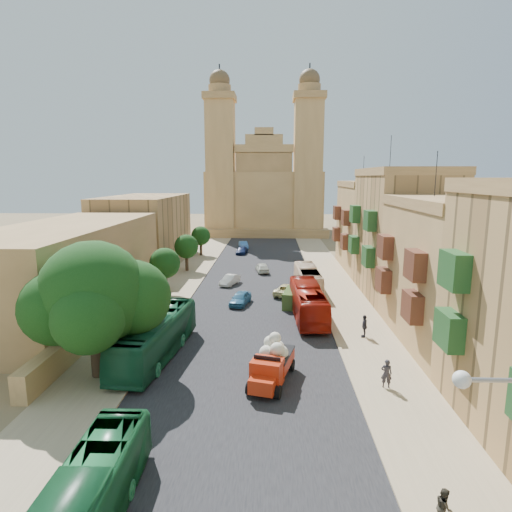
# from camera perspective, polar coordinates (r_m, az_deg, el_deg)

# --- Properties ---
(ground) EXTENTS (260.00, 260.00, 0.00)m
(ground) POSITION_cam_1_polar(r_m,az_deg,el_deg) (25.34, -2.33, -19.94)
(ground) COLOR brown
(road_surface) EXTENTS (14.00, 140.00, 0.01)m
(road_surface) POSITION_cam_1_polar(r_m,az_deg,el_deg) (53.38, 0.16, -3.44)
(road_surface) COLOR black
(road_surface) RESTS_ON ground
(sidewalk_east) EXTENTS (5.00, 140.00, 0.01)m
(sidewalk_east) POSITION_cam_1_polar(r_m,az_deg,el_deg) (53.91, 10.32, -3.48)
(sidewalk_east) COLOR #9E8968
(sidewalk_east) RESTS_ON ground
(sidewalk_west) EXTENTS (5.00, 140.00, 0.01)m
(sidewalk_west) POSITION_cam_1_polar(r_m,az_deg,el_deg) (54.53, -9.88, -3.30)
(sidewalk_west) COLOR #9E8968
(sidewalk_west) RESTS_ON ground
(kerb_east) EXTENTS (0.25, 140.00, 0.12)m
(kerb_east) POSITION_cam_1_polar(r_m,az_deg,el_deg) (53.59, 7.67, -3.42)
(kerb_east) COLOR #9E8968
(kerb_east) RESTS_ON ground
(kerb_west) EXTENTS (0.25, 140.00, 0.12)m
(kerb_west) POSITION_cam_1_polar(r_m,az_deg,el_deg) (54.06, -7.29, -3.29)
(kerb_west) COLOR #9E8968
(kerb_west) RESTS_ON ground
(townhouse_b) EXTENTS (9.00, 14.00, 14.90)m
(townhouse_b) POSITION_cam_1_polar(r_m,az_deg,el_deg) (36.43, 24.98, -1.88)
(townhouse_b) COLOR #A9804C
(townhouse_b) RESTS_ON ground
(townhouse_c) EXTENTS (9.00, 14.00, 17.40)m
(townhouse_c) POSITION_cam_1_polar(r_m,az_deg,el_deg) (49.24, 18.87, 2.99)
(townhouse_c) COLOR tan
(townhouse_c) RESTS_ON ground
(townhouse_d) EXTENTS (9.00, 14.00, 15.90)m
(townhouse_d) POSITION_cam_1_polar(r_m,az_deg,el_deg) (62.77, 15.20, 3.99)
(townhouse_d) COLOR #A9804C
(townhouse_d) RESTS_ON ground
(west_wall) EXTENTS (1.00, 40.00, 1.80)m
(west_wall) POSITION_cam_1_polar(r_m,az_deg,el_deg) (45.74, -16.20, -5.08)
(west_wall) COLOR #A9804C
(west_wall) RESTS_ON ground
(west_building_low) EXTENTS (10.00, 28.00, 8.40)m
(west_building_low) POSITION_cam_1_polar(r_m,az_deg,el_deg) (45.26, -23.84, -1.43)
(west_building_low) COLOR olive
(west_building_low) RESTS_ON ground
(west_building_mid) EXTENTS (10.00, 22.00, 10.00)m
(west_building_mid) POSITION_cam_1_polar(r_m,az_deg,el_deg) (69.14, -14.53, 3.62)
(west_building_mid) COLOR tan
(west_building_mid) RESTS_ON ground
(church) EXTENTS (28.00, 22.50, 36.30)m
(church) POSITION_cam_1_polar(r_m,az_deg,el_deg) (100.47, 1.13, 8.56)
(church) COLOR #A9804C
(church) RESTS_ON ground
(ficus_tree) EXTENTS (8.95, 8.23, 8.95)m
(ficus_tree) POSITION_cam_1_polar(r_m,az_deg,el_deg) (29.11, -20.67, -5.22)
(ficus_tree) COLOR #34251A
(ficus_tree) RESTS_ON ground
(street_tree_a) EXTENTS (2.77, 2.77, 4.25)m
(street_tree_a) POSITION_cam_1_polar(r_m,az_deg,el_deg) (37.15, -16.52, -5.58)
(street_tree_a) COLOR #34251A
(street_tree_a) RESTS_ON ground
(street_tree_b) EXTENTS (3.38, 3.38, 5.20)m
(street_tree_b) POSITION_cam_1_polar(r_m,az_deg,el_deg) (48.19, -12.06, -0.96)
(street_tree_b) COLOR #34251A
(street_tree_b) RESTS_ON ground
(street_tree_c) EXTENTS (3.31, 3.31, 5.09)m
(street_tree_c) POSITION_cam_1_polar(r_m,az_deg,el_deg) (59.72, -9.27, 1.24)
(street_tree_c) COLOR #34251A
(street_tree_c) RESTS_ON ground
(street_tree_d) EXTENTS (3.17, 3.17, 4.88)m
(street_tree_d) POSITION_cam_1_polar(r_m,az_deg,el_deg) (71.42, -7.39, 2.67)
(street_tree_d) COLOR #34251A
(street_tree_d) RESTS_ON ground
(streetlamp) EXTENTS (2.11, 0.44, 8.22)m
(streetlamp) POSITION_cam_1_polar(r_m,az_deg,el_deg) (13.75, 30.30, -24.74)
(streetlamp) COLOR gray
(streetlamp) RESTS_ON ground
(red_truck) EXTENTS (3.17, 5.47, 3.03)m
(red_truck) POSITION_cam_1_polar(r_m,az_deg,el_deg) (27.80, 2.12, -13.96)
(red_truck) COLOR red
(red_truck) RESTS_ON ground
(olive_pickup) EXTENTS (2.40, 4.19, 1.63)m
(olive_pickup) POSITION_cam_1_polar(r_m,az_deg,el_deg) (43.54, 5.00, -5.62)
(olive_pickup) COLOR #395520
(olive_pickup) RESTS_ON ground
(bus_green_south) EXTENTS (2.32, 9.53, 2.65)m
(bus_green_south) POSITION_cam_1_polar(r_m,az_deg,el_deg) (18.69, -21.85, -28.32)
(bus_green_south) COLOR #175C30
(bus_green_south) RESTS_ON ground
(bus_green_north) EXTENTS (3.85, 11.61, 3.17)m
(bus_green_north) POSITION_cam_1_polar(r_m,az_deg,el_deg) (32.01, -13.22, -10.38)
(bus_green_north) COLOR #165332
(bus_green_north) RESTS_ON ground
(bus_red_east) EXTENTS (2.95, 10.94, 3.02)m
(bus_red_east) POSITION_cam_1_polar(r_m,az_deg,el_deg) (39.99, 6.92, -6.05)
(bus_red_east) COLOR #9C170A
(bus_red_east) RESTS_ON ground
(bus_cream_east) EXTENTS (2.67, 9.94, 2.75)m
(bus_cream_east) POSITION_cam_1_polar(r_m,az_deg,el_deg) (49.47, 6.91, -3.01)
(bus_cream_east) COLOR #FFDEBD
(bus_cream_east) RESTS_ON ground
(car_blue_a) EXTENTS (2.39, 4.13, 1.32)m
(car_blue_a) POSITION_cam_1_polar(r_m,az_deg,el_deg) (43.82, -2.10, -5.67)
(car_blue_a) COLOR teal
(car_blue_a) RESTS_ON ground
(car_white_a) EXTENTS (2.42, 3.86, 1.20)m
(car_white_a) POSITION_cam_1_polar(r_m,az_deg,el_deg) (51.83, -3.49, -3.21)
(car_white_a) COLOR silver
(car_white_a) RESTS_ON ground
(car_cream) EXTENTS (3.58, 4.91, 1.24)m
(car_cream) POSITION_cam_1_polar(r_m,az_deg,el_deg) (47.40, 4.23, -4.49)
(car_cream) COLOR beige
(car_cream) RESTS_ON ground
(car_dkblue) EXTENTS (2.00, 4.09, 1.15)m
(car_dkblue) POSITION_cam_1_polar(r_m,az_deg,el_deg) (72.62, -1.90, 0.73)
(car_dkblue) COLOR #0E1C48
(car_dkblue) RESTS_ON ground
(car_white_b) EXTENTS (2.15, 4.07, 1.32)m
(car_white_b) POSITION_cam_1_polar(r_m,az_deg,el_deg) (58.46, 0.83, -1.56)
(car_white_b) COLOR silver
(car_white_b) RESTS_ON ground
(car_blue_b) EXTENTS (2.08, 4.05, 1.27)m
(car_blue_b) POSITION_cam_1_polar(r_m,az_deg,el_deg) (78.20, -1.68, 1.48)
(car_blue_b) COLOR #4380D0
(car_blue_b) RESTS_ON ground
(pedestrian_a) EXTENTS (0.74, 0.55, 1.84)m
(pedestrian_a) POSITION_cam_1_polar(r_m,az_deg,el_deg) (28.44, 16.99, -14.76)
(pedestrian_a) COLOR #2C2930
(pedestrian_a) RESTS_ON ground
(pedestrian_b) EXTENTS (0.68, 0.81, 1.50)m
(pedestrian_b) POSITION_cam_1_polar(r_m,az_deg,el_deg) (19.71, 23.78, -28.28)
(pedestrian_b) COLOR #302B22
(pedestrian_b) RESTS_ON ground
(pedestrian_c) EXTENTS (0.71, 1.18, 1.88)m
(pedestrian_c) POSITION_cam_1_polar(r_m,az_deg,el_deg) (36.20, 14.25, -9.04)
(pedestrian_c) COLOR #313039
(pedestrian_c) RESTS_ON ground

